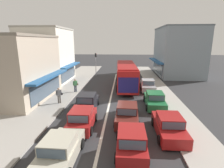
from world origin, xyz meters
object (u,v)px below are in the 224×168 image
at_px(parked_sedan_kerb_third, 148,85).
at_px(hatchback_adjacent_lane_lead, 82,119).
at_px(hatchback_queue_far_back, 131,141).
at_px(traffic_light_downstreet, 96,61).
at_px(pedestrian_with_handbag_near, 59,94).
at_px(sedan_behind_bus_mid, 127,113).
at_px(parked_sedan_kerb_front, 169,126).
at_px(sedan_adjacent_lane_trail, 60,151).
at_px(hatchback_behind_bus_near, 88,102).
at_px(parked_sedan_kerb_second, 155,100).
at_px(city_bus, 126,74).
at_px(pedestrian_browsing_midblock, 75,85).

bearing_deg(parked_sedan_kerb_third, hatchback_adjacent_lane_lead, -120.02).
bearing_deg(hatchback_adjacent_lane_lead, hatchback_queue_far_back, -38.03).
bearing_deg(traffic_light_downstreet, pedestrian_with_handbag_near, -95.21).
bearing_deg(sedan_behind_bus_mid, hatchback_queue_far_back, -87.58).
height_order(parked_sedan_kerb_front, pedestrian_with_handbag_near, pedestrian_with_handbag_near).
relative_size(hatchback_adjacent_lane_lead, parked_sedan_kerb_front, 0.88).
xyz_separation_m(sedan_adjacent_lane_trail, traffic_light_downstreet, (-1.79, 23.89, 2.19)).
relative_size(hatchback_queue_far_back, parked_sedan_kerb_front, 0.88).
relative_size(hatchback_behind_bus_near, pedestrian_with_handbag_near, 2.27).
relative_size(parked_sedan_kerb_second, traffic_light_downstreet, 1.01).
bearing_deg(sedan_adjacent_lane_trail, parked_sedan_kerb_third, 65.90).
xyz_separation_m(city_bus, hatchback_behind_bus_near, (-3.71, -8.83, -1.17)).
distance_m(sedan_behind_bus_mid, pedestrian_with_handbag_near, 7.66).
height_order(hatchback_queue_far_back, parked_sedan_kerb_front, hatchback_queue_far_back).
bearing_deg(parked_sedan_kerb_front, hatchback_adjacent_lane_lead, 174.39).
xyz_separation_m(parked_sedan_kerb_second, pedestrian_browsing_midblock, (-9.07, 4.07, 0.40)).
xyz_separation_m(hatchback_queue_far_back, traffic_light_downstreet, (-5.63, 22.80, 2.15)).
relative_size(city_bus, pedestrian_with_handbag_near, 6.71).
bearing_deg(hatchback_queue_far_back, parked_sedan_kerb_front, 38.87).
relative_size(hatchback_queue_far_back, sedan_adjacent_lane_trail, 0.88).
xyz_separation_m(parked_sedan_kerb_third, pedestrian_browsing_midblock, (-9.17, -1.88, 0.40)).
bearing_deg(pedestrian_with_handbag_near, parked_sedan_kerb_third, 31.73).
bearing_deg(hatchback_behind_bus_near, hatchback_adjacent_lane_lead, -84.83).
bearing_deg(pedestrian_with_handbag_near, traffic_light_downstreet, 84.79).
bearing_deg(city_bus, hatchback_behind_bus_near, -112.80).
relative_size(hatchback_adjacent_lane_lead, parked_sedan_kerb_second, 0.88).
height_order(city_bus, parked_sedan_kerb_third, city_bus).
bearing_deg(sedan_adjacent_lane_trail, hatchback_adjacent_lane_lead, 85.36).
distance_m(parked_sedan_kerb_third, pedestrian_browsing_midblock, 9.37).
bearing_deg(pedestrian_with_handbag_near, parked_sedan_kerb_second, 0.37).
distance_m(hatchback_queue_far_back, hatchback_behind_bus_near, 7.48).
relative_size(hatchback_behind_bus_near, parked_sedan_kerb_second, 0.87).
xyz_separation_m(sedan_behind_bus_mid, parked_sedan_kerb_third, (2.88, 9.43, 0.00)).
bearing_deg(hatchback_behind_bus_near, sedan_adjacent_lane_trail, -89.85).
relative_size(city_bus, parked_sedan_kerb_front, 2.60).
xyz_separation_m(hatchback_behind_bus_near, pedestrian_with_handbag_near, (-3.16, 1.11, 0.36)).
bearing_deg(parked_sedan_kerb_front, pedestrian_with_handbag_near, 150.98).
relative_size(pedestrian_with_handbag_near, pedestrian_browsing_midblock, 1.00).
bearing_deg(pedestrian_browsing_midblock, parked_sedan_kerb_front, -46.13).
xyz_separation_m(hatchback_queue_far_back, parked_sedan_kerb_third, (2.70, 13.53, -0.05)).
bearing_deg(hatchback_queue_far_back, hatchback_behind_bus_near, 121.01).
xyz_separation_m(parked_sedan_kerb_third, traffic_light_downstreet, (-8.33, 9.27, 2.19)).
xyz_separation_m(city_bus, parked_sedan_kerb_second, (2.75, -7.66, -1.22)).
distance_m(sedan_adjacent_lane_trail, hatchback_behind_bus_near, 7.50).
distance_m(hatchback_adjacent_lane_lead, sedan_behind_bus_mid, 3.61).
relative_size(hatchback_adjacent_lane_lead, pedestrian_browsing_midblock, 2.28).
bearing_deg(hatchback_queue_far_back, parked_sedan_kerb_third, 78.70).
bearing_deg(parked_sedan_kerb_third, hatchback_queue_far_back, -101.30).
distance_m(hatchback_behind_bus_near, parked_sedan_kerb_third, 9.68).
distance_m(sedan_behind_bus_mid, parked_sedan_kerb_third, 9.86).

